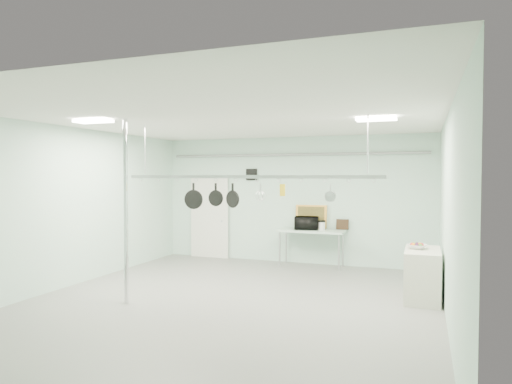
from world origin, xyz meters
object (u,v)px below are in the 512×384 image
at_px(fruit_bowl, 417,247).
at_px(skillet_mid, 216,194).
at_px(prep_table, 311,233).
at_px(side_cabinet, 422,275).
at_px(chrome_pole, 126,211).
at_px(coffee_canister, 322,226).
at_px(pot_rack, 246,175).
at_px(skillet_left, 193,196).
at_px(skillet_right, 233,195).
at_px(microwave, 307,223).

bearing_deg(fruit_bowl, skillet_mid, -161.57).
height_order(prep_table, side_cabinet, prep_table).
relative_size(chrome_pole, coffee_canister, 16.05).
xyz_separation_m(side_cabinet, pot_rack, (-2.95, -1.10, 1.78)).
bearing_deg(skillet_mid, pot_rack, 1.35).
height_order(prep_table, skillet_left, skillet_left).
height_order(skillet_left, skillet_mid, same).
bearing_deg(pot_rack, skillet_mid, 180.00).
height_order(side_cabinet, skillet_right, skillet_right).
bearing_deg(coffee_canister, skillet_left, -117.53).
xyz_separation_m(prep_table, fruit_bowl, (2.45, -2.15, 0.11)).
height_order(fruit_bowl, skillet_right, skillet_right).
height_order(fruit_bowl, skillet_mid, skillet_mid).
bearing_deg(skillet_right, microwave, 102.48).
distance_m(microwave, fruit_bowl, 3.36).
bearing_deg(skillet_mid, skillet_left, -178.65).
bearing_deg(coffee_canister, microwave, 177.42).
xyz_separation_m(chrome_pole, microwave, (2.18, 4.20, -0.54)).
relative_size(microwave, skillet_mid, 1.40).
distance_m(side_cabinet, coffee_canister, 3.22).
distance_m(side_cabinet, microwave, 3.52).
height_order(prep_table, skillet_mid, skillet_mid).
xyz_separation_m(chrome_pole, prep_table, (2.30, 4.20, -0.77)).
bearing_deg(coffee_canister, fruit_bowl, -44.29).
distance_m(prep_table, skillet_right, 3.52).
bearing_deg(side_cabinet, pot_rack, -159.55).
relative_size(prep_table, skillet_right, 3.68).
bearing_deg(microwave, prep_table, 168.06).
relative_size(chrome_pole, microwave, 5.66).
distance_m(pot_rack, coffee_canister, 3.57).
xyz_separation_m(chrome_pole, skillet_right, (1.63, 0.90, 0.27)).
height_order(side_cabinet, fruit_bowl, fruit_bowl).
bearing_deg(pot_rack, skillet_right, 180.00).
bearing_deg(chrome_pole, microwave, 62.62).
relative_size(skillet_left, skillet_right, 1.07).
relative_size(prep_table, microwave, 2.83).
bearing_deg(prep_table, skillet_right, -101.42).
relative_size(side_cabinet, skillet_mid, 2.97).
height_order(chrome_pole, skillet_mid, chrome_pole).
relative_size(fruit_bowl, skillet_right, 0.77).
bearing_deg(skillet_left, side_cabinet, 7.51).
bearing_deg(microwave, skillet_mid, 65.35).
distance_m(chrome_pole, microwave, 4.77).
relative_size(microwave, coffee_canister, 2.84).
bearing_deg(pot_rack, microwave, 85.20).
xyz_separation_m(chrome_pole, skillet_mid, (1.30, 0.90, 0.28)).
height_order(prep_table, microwave, microwave).
bearing_deg(skillet_mid, prep_table, 74.48).
xyz_separation_m(prep_table, pot_rack, (-0.40, -3.30, 1.40)).
distance_m(side_cabinet, fruit_bowl, 0.50).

